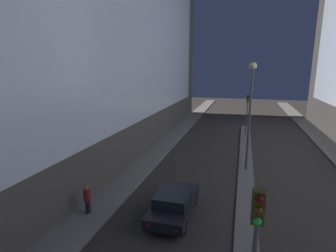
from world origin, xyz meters
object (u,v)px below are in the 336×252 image
(traffic_light_mid, at_px, (248,106))
(street_lamp, at_px, (251,97))
(traffic_light_near, at_px, (256,235))
(car_left_lane, at_px, (174,203))
(pedestrian_on_left_sidewalk, at_px, (87,199))

(traffic_light_mid, xyz_separation_m, street_lamp, (0.00, -11.05, 2.13))
(traffic_light_near, xyz_separation_m, car_left_lane, (-3.71, 5.85, -2.77))
(traffic_light_near, relative_size, car_left_lane, 1.02)
(traffic_light_mid, bearing_deg, street_lamp, -90.00)
(car_left_lane, xyz_separation_m, pedestrian_on_left_sidewalk, (-4.42, -1.21, 0.18))
(car_left_lane, bearing_deg, pedestrian_on_left_sidewalk, -164.65)
(car_left_lane, height_order, pedestrian_on_left_sidewalk, pedestrian_on_left_sidewalk)
(pedestrian_on_left_sidewalk, bearing_deg, car_left_lane, 15.35)
(traffic_light_near, relative_size, pedestrian_on_left_sidewalk, 3.01)
(traffic_light_near, bearing_deg, pedestrian_on_left_sidewalk, 150.36)
(street_lamp, distance_m, pedestrian_on_left_sidewalk, 12.84)
(traffic_light_mid, distance_m, street_lamp, 11.25)
(traffic_light_mid, relative_size, pedestrian_on_left_sidewalk, 3.01)
(traffic_light_near, height_order, traffic_light_mid, same)
(traffic_light_near, xyz_separation_m, street_lamp, (0.00, 13.37, 2.13))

